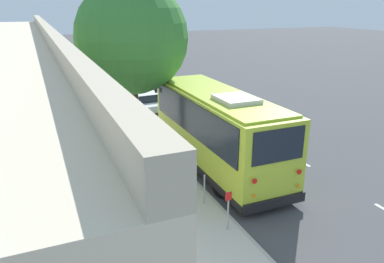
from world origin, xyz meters
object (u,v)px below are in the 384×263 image
at_px(shuttle_bus, 217,126).
at_px(street_tree, 131,29).
at_px(parked_sedan_white, 144,102).
at_px(parked_sedan_blue, 119,84).
at_px(sign_post_far, 204,189).
at_px(sign_post_near, 228,210).

relative_size(shuttle_bus, street_tree, 1.03).
distance_m(parked_sedan_white, parked_sedan_blue, 6.43).
distance_m(parked_sedan_white, street_tree, 8.27).
relative_size(street_tree, sign_post_far, 7.79).
bearing_deg(shuttle_bus, parked_sedan_white, 1.86).
bearing_deg(parked_sedan_blue, shuttle_bus, 180.00).
bearing_deg(street_tree, sign_post_near, -176.47).
height_order(parked_sedan_white, street_tree, street_tree).
distance_m(parked_sedan_white, sign_post_far, 13.39).
xyz_separation_m(parked_sedan_white, sign_post_far, (-13.28, 1.63, 0.11)).
bearing_deg(parked_sedan_blue, sign_post_near, 174.16).
bearing_deg(parked_sedan_blue, parked_sedan_white, -179.82).
bearing_deg(shuttle_bus, street_tree, 31.23).
distance_m(parked_sedan_blue, sign_post_far, 19.76).
distance_m(sign_post_near, sign_post_far, 1.77).
bearing_deg(sign_post_far, parked_sedan_blue, -3.95).
xyz_separation_m(street_tree, sign_post_far, (-7.25, -0.56, -5.10)).
height_order(shuttle_bus, parked_sedan_white, shuttle_bus).
bearing_deg(shuttle_bus, parked_sedan_blue, 1.98).
distance_m(shuttle_bus, sign_post_near, 5.34).
height_order(street_tree, sign_post_near, street_tree).
bearing_deg(street_tree, parked_sedan_white, -19.91).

